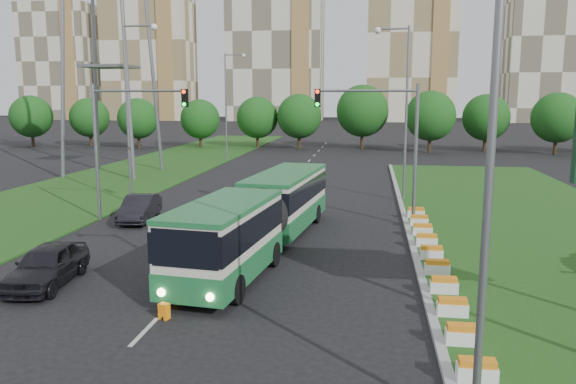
% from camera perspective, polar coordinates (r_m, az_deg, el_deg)
% --- Properties ---
extents(ground, '(360.00, 360.00, 0.00)m').
position_cam_1_polar(ground, '(23.30, -1.69, -8.55)').
color(ground, black).
rests_on(ground, ground).
extents(grass_median, '(14.00, 60.00, 0.15)m').
position_cam_1_polar(grass_median, '(31.98, 24.73, -4.26)').
color(grass_median, '#1F4C15').
rests_on(grass_median, ground).
extents(median_kerb, '(0.30, 60.00, 0.18)m').
position_cam_1_polar(median_kerb, '(30.72, 12.18, -4.09)').
color(median_kerb, '#989898').
rests_on(median_kerb, ground).
extents(left_verge, '(12.00, 110.00, 0.10)m').
position_cam_1_polar(left_verge, '(52.15, -16.57, 1.30)').
color(left_verge, '#1F4C15').
rests_on(left_verge, ground).
extents(lane_markings, '(0.20, 100.00, 0.01)m').
position_cam_1_polar(lane_markings, '(42.97, -1.00, -0.08)').
color(lane_markings, '#ADAEA7').
rests_on(lane_markings, ground).
extents(flower_planters, '(1.10, 20.30, 0.60)m').
position_cam_1_polar(flower_planters, '(24.82, 14.63, -6.64)').
color(flower_planters, white).
rests_on(flower_planters, grass_median).
extents(traffic_mast_median, '(5.76, 0.32, 8.00)m').
position_cam_1_polar(traffic_mast_median, '(31.86, 9.99, 6.05)').
color(traffic_mast_median, slate).
rests_on(traffic_mast_median, ground).
extents(traffic_mast_left, '(5.76, 0.32, 8.00)m').
position_cam_1_polar(traffic_mast_left, '(33.98, -16.58, 6.02)').
color(traffic_mast_left, slate).
rests_on(traffic_mast_left, ground).
extents(street_lamps, '(36.00, 60.00, 12.00)m').
position_cam_1_polar(street_lamps, '(32.55, -3.90, 7.39)').
color(street_lamps, slate).
rests_on(street_lamps, ground).
extents(tree_line, '(120.00, 8.00, 9.00)m').
position_cam_1_polar(tree_line, '(77.08, 12.99, 7.37)').
color(tree_line, '#164A13').
rests_on(tree_line, ground).
extents(apartment_tower_west, '(26.00, 15.00, 48.00)m').
position_cam_1_polar(apartment_tower_west, '(185.83, -13.92, 14.57)').
color(apartment_tower_west, beige).
rests_on(apartment_tower_west, ground).
extents(apartment_tower_cwest, '(28.00, 15.00, 52.00)m').
position_cam_1_polar(apartment_tower_cwest, '(175.20, -1.25, 15.81)').
color(apartment_tower_cwest, beige).
rests_on(apartment_tower_cwest, ground).
extents(apartment_tower_ceast, '(25.00, 15.00, 50.00)m').
position_cam_1_polar(apartment_tower_ceast, '(173.06, 12.42, 15.34)').
color(apartment_tower_ceast, beige).
rests_on(apartment_tower_ceast, ground).
extents(apartment_tower_east, '(27.00, 15.00, 47.00)m').
position_cam_1_polar(apartment_tower_east, '(179.96, 25.60, 13.93)').
color(apartment_tower_east, beige).
rests_on(apartment_tower_east, ground).
extents(midrise_west, '(22.00, 14.00, 36.00)m').
position_cam_1_polar(midrise_west, '(198.50, -22.07, 12.09)').
color(midrise_west, beige).
rests_on(midrise_west, ground).
extents(articulated_bus, '(2.67, 17.12, 2.82)m').
position_cam_1_polar(articulated_bus, '(26.72, -2.74, -2.34)').
color(articulated_bus, beige).
rests_on(articulated_bus, ground).
extents(car_left_near, '(2.39, 4.89, 1.61)m').
position_cam_1_polar(car_left_near, '(23.97, -23.29, -6.83)').
color(car_left_near, black).
rests_on(car_left_near, ground).
extents(car_left_far, '(2.22, 4.80, 1.52)m').
position_cam_1_polar(car_left_far, '(34.37, -14.83, -1.59)').
color(car_left_far, black).
rests_on(car_left_far, ground).
extents(pedestrian, '(0.55, 0.74, 1.86)m').
position_cam_1_polar(pedestrian, '(20.08, -11.09, -8.96)').
color(pedestrian, gray).
rests_on(pedestrian, ground).
extents(shopping_trolley, '(0.31, 0.33, 0.54)m').
position_cam_1_polar(shopping_trolley, '(19.42, -12.47, -11.75)').
color(shopping_trolley, orange).
rests_on(shopping_trolley, ground).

